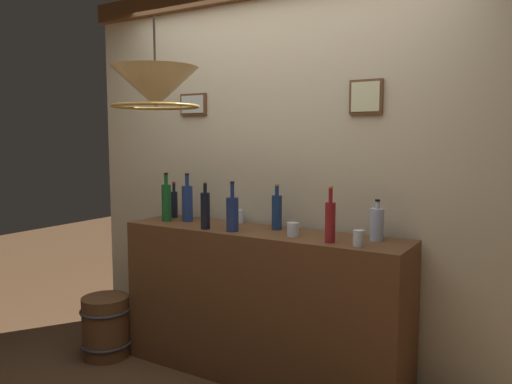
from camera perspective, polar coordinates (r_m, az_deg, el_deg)
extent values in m
cube|color=beige|center=(3.41, 3.08, 2.06)|extent=(3.27, 0.08, 2.62)
cube|color=brown|center=(3.76, -7.07, 9.83)|extent=(0.23, 0.03, 0.16)
cube|color=beige|center=(3.75, -7.23, 9.84)|extent=(0.20, 0.01, 0.13)
cube|color=brown|center=(3.12, 12.39, 10.50)|extent=(0.20, 0.03, 0.20)
cube|color=beige|center=(3.11, 12.29, 10.52)|extent=(0.17, 0.01, 0.17)
cube|color=brown|center=(3.32, 0.46, -12.64)|extent=(1.90, 0.44, 0.97)
cylinder|color=navy|center=(3.15, -2.69, -2.54)|extent=(0.08, 0.08, 0.21)
cylinder|color=navy|center=(3.13, -2.71, 0.19)|extent=(0.02, 0.02, 0.09)
cylinder|color=black|center=(3.13, -2.71, 1.10)|extent=(0.03, 0.03, 0.01)
cylinder|color=navy|center=(3.56, -7.79, -1.31)|extent=(0.08, 0.08, 0.25)
cylinder|color=navy|center=(3.54, -7.82, 1.30)|extent=(0.03, 0.03, 0.08)
cylinder|color=black|center=(3.54, -7.83, 2.01)|extent=(0.03, 0.03, 0.01)
cylinder|color=#185824|center=(3.58, -10.12, -1.23)|extent=(0.07, 0.07, 0.26)
cylinder|color=#185824|center=(3.57, -10.17, 1.39)|extent=(0.03, 0.03, 0.07)
cylinder|color=black|center=(3.56, -10.18, 2.06)|extent=(0.03, 0.03, 0.01)
cylinder|color=black|center=(3.74, -9.26, -1.42)|extent=(0.05, 0.05, 0.19)
cylinder|color=black|center=(3.72, -9.30, 0.50)|extent=(0.02, 0.02, 0.06)
cylinder|color=maroon|center=(3.72, -9.30, 1.05)|extent=(0.03, 0.03, 0.01)
cylinder|color=navy|center=(3.21, 2.37, -2.33)|extent=(0.07, 0.07, 0.22)
cylinder|color=navy|center=(3.19, 2.39, 0.17)|extent=(0.03, 0.03, 0.06)
cylinder|color=#B7932D|center=(3.19, 2.39, 0.83)|extent=(0.03, 0.03, 0.01)
cylinder|color=black|center=(3.25, -5.77, -2.14)|extent=(0.06, 0.06, 0.23)
cylinder|color=black|center=(3.23, -5.80, 0.46)|extent=(0.02, 0.02, 0.06)
cylinder|color=#B7932D|center=(3.23, -5.80, 1.12)|extent=(0.03, 0.03, 0.01)
cylinder|color=#AFBCD8|center=(2.96, 13.55, -3.60)|extent=(0.08, 0.08, 0.18)
cylinder|color=#AFBCD8|center=(2.94, 13.61, -1.45)|extent=(0.02, 0.02, 0.04)
cylinder|color=black|center=(2.94, 13.62, -0.94)|extent=(0.03, 0.03, 0.01)
cylinder|color=maroon|center=(2.84, 8.41, -3.44)|extent=(0.06, 0.06, 0.23)
cylinder|color=maroon|center=(2.82, 8.46, -0.37)|extent=(0.02, 0.02, 0.08)
cylinder|color=#B7932D|center=(2.82, 8.48, 0.57)|extent=(0.03, 0.03, 0.01)
cylinder|color=silver|center=(2.79, 11.55, -5.15)|extent=(0.06, 0.06, 0.09)
cylinder|color=silver|center=(3.48, -1.99, -2.77)|extent=(0.07, 0.07, 0.09)
cylinder|color=silver|center=(3.01, 4.20, -4.25)|extent=(0.07, 0.07, 0.08)
cone|color=beige|center=(2.70, -11.34, 11.56)|extent=(0.45, 0.45, 0.21)
cylinder|color=black|center=(2.73, -11.44, 16.38)|extent=(0.01, 0.01, 0.26)
torus|color=#AD8433|center=(2.69, -11.29, 9.51)|extent=(0.45, 0.45, 0.02)
cylinder|color=brown|center=(3.86, -16.65, -14.40)|extent=(0.33, 0.33, 0.43)
torus|color=#333338|center=(3.81, -16.71, -12.70)|extent=(0.36, 0.36, 0.02)
torus|color=#333338|center=(3.90, -16.59, -16.06)|extent=(0.36, 0.36, 0.02)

